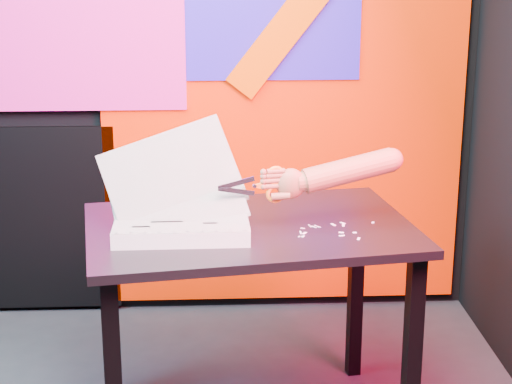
{
  "coord_description": "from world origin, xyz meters",
  "views": [
    {
      "loc": [
        0.35,
        -2.23,
        1.65
      ],
      "look_at": [
        0.48,
        0.43,
        0.87
      ],
      "focal_mm": 60.0,
      "sensor_mm": 36.0,
      "label": 1
    }
  ],
  "objects": [
    {
      "name": "scissors",
      "position": [
        0.52,
        0.39,
        0.9
      ],
      "size": [
        0.22,
        0.05,
        0.12
      ],
      "rotation": [
        0.0,
        0.0,
        0.18
      ],
      "color": "silver",
      "rests_on": "printout_stack"
    },
    {
      "name": "hand_forearm",
      "position": [
        0.75,
        0.43,
        0.93
      ],
      "size": [
        0.46,
        0.14,
        0.15
      ],
      "rotation": [
        0.0,
        0.0,
        0.18
      ],
      "color": "brown",
      "rests_on": "work_table"
    },
    {
      "name": "backdrop",
      "position": [
        0.06,
        1.46,
        0.96
      ],
      "size": [
        2.88,
        0.05,
        2.08
      ],
      "color": "#F42300",
      "rests_on": "ground"
    },
    {
      "name": "room",
      "position": [
        0.0,
        0.0,
        1.35
      ],
      "size": [
        3.01,
        3.01,
        2.71
      ],
      "color": "#2A2A2B",
      "rests_on": "ground"
    },
    {
      "name": "printout_stack",
      "position": [
        0.23,
        0.39,
        0.78
      ],
      "size": [
        0.5,
        0.32,
        0.39
      ],
      "rotation": [
        0.0,
        0.0,
        0.01
      ],
      "color": "white",
      "rests_on": "work_table"
    },
    {
      "name": "paper_clippings",
      "position": [
        0.71,
        0.39,
        0.75
      ],
      "size": [
        0.27,
        0.18,
        0.0
      ],
      "color": "white",
      "rests_on": "work_table"
    },
    {
      "name": "work_table",
      "position": [
        0.46,
        0.45,
        0.65
      ],
      "size": [
        1.16,
        0.86,
        0.75
      ],
      "rotation": [
        0.0,
        0.0,
        0.15
      ],
      "color": "black",
      "rests_on": "ground"
    }
  ]
}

